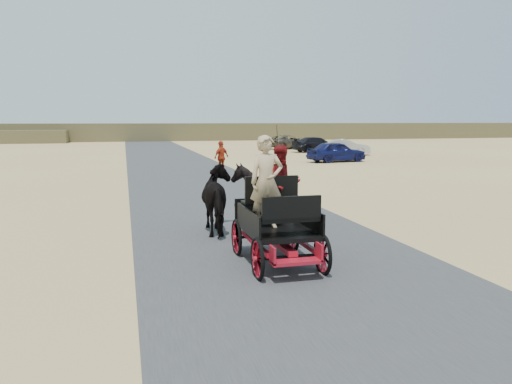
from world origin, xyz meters
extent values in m
plane|color=tan|center=(0.00, 0.00, 0.00)|extent=(140.00, 140.00, 0.00)
cube|color=#38383A|center=(0.00, 0.00, 0.01)|extent=(6.00, 140.00, 0.01)
cube|color=brown|center=(0.00, 62.00, 1.20)|extent=(140.00, 6.00, 2.40)
imported|color=black|center=(-0.81, 2.56, 0.85)|extent=(0.91, 2.01, 1.70)
imported|color=black|center=(0.29, 2.56, 0.85)|extent=(1.37, 1.54, 1.70)
imported|color=tan|center=(-0.46, -0.39, 1.62)|extent=(0.66, 0.43, 1.80)
imported|color=#660C0F|center=(0.04, 0.16, 1.51)|extent=(0.77, 0.60, 1.58)
imported|color=#A92D13|center=(1.87, 16.49, 0.86)|extent=(1.06, 0.94, 1.73)
imported|color=navy|center=(10.84, 21.81, 0.69)|extent=(4.28, 2.27, 1.39)
imported|color=#B2B2B7|center=(14.41, 27.97, 0.64)|extent=(4.09, 2.57, 1.27)
imported|color=black|center=(13.54, 32.15, 0.66)|extent=(4.64, 2.03, 1.33)
imported|color=brown|center=(12.60, 37.79, 0.67)|extent=(5.31, 4.34, 1.35)
camera|label=1|loc=(-3.09, -9.58, 2.80)|focal=35.00mm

